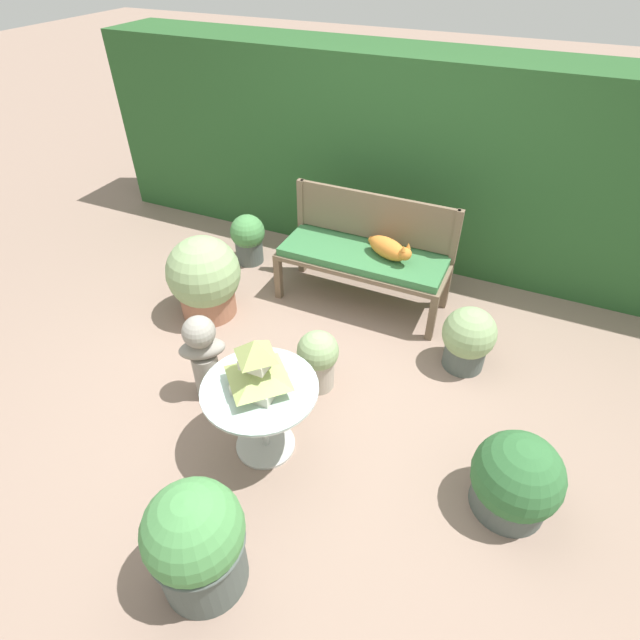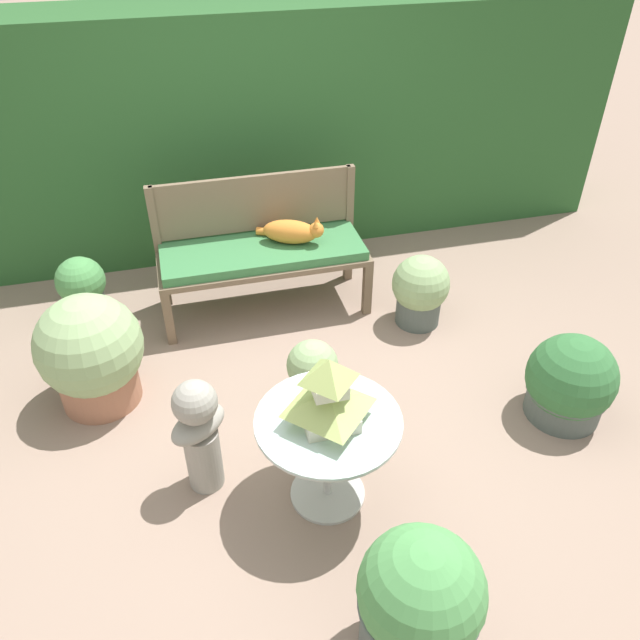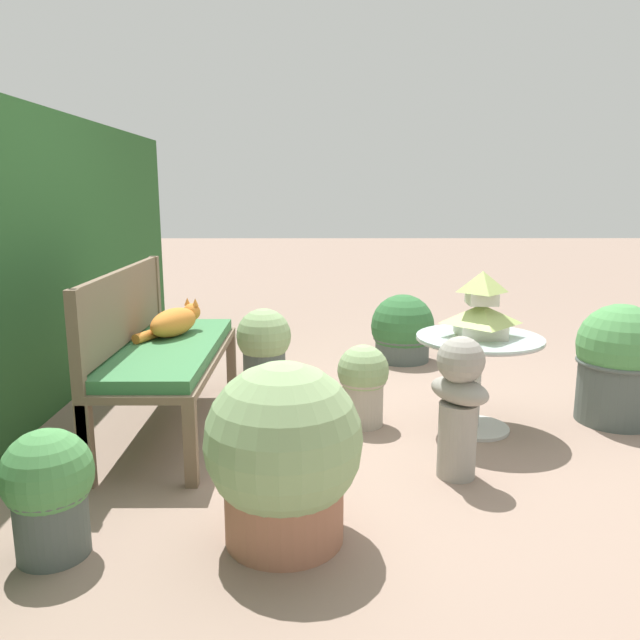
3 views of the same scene
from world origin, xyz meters
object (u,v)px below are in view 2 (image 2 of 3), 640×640
(potted_plant_patio_mid, at_px, (83,289))
(potted_plant_hedge_corner, at_px, (570,383))
(pagoda_birdhouse, at_px, (329,395))
(patio_table, at_px, (328,436))
(potted_plant_bench_left, at_px, (91,354))
(garden_bust, at_px, (199,431))
(potted_plant_table_far, at_px, (312,374))
(potted_plant_table_near, at_px, (419,605))
(potted_plant_bench_right, at_px, (420,290))
(cat, at_px, (292,231))
(garden_bench, at_px, (263,256))

(potted_plant_patio_mid, xyz_separation_m, potted_plant_hedge_corner, (2.82, -1.72, -0.02))
(pagoda_birdhouse, relative_size, potted_plant_patio_mid, 0.74)
(patio_table, height_order, potted_plant_bench_left, potted_plant_bench_left)
(garden_bust, height_order, potted_plant_patio_mid, garden_bust)
(potted_plant_hedge_corner, relative_size, potted_plant_table_far, 1.12)
(pagoda_birdhouse, relative_size, potted_plant_table_far, 0.77)
(potted_plant_table_near, bearing_deg, pagoda_birdhouse, 98.51)
(garden_bust, relative_size, potted_plant_hedge_corner, 1.28)
(potted_plant_bench_right, relative_size, potted_plant_bench_left, 0.72)
(cat, relative_size, potted_plant_table_near, 0.62)
(pagoda_birdhouse, distance_m, potted_plant_bench_right, 1.74)
(potted_plant_bench_right, bearing_deg, garden_bust, -146.76)
(garden_bench, distance_m, potted_plant_table_near, 2.66)
(patio_table, bearing_deg, potted_plant_bench_left, 137.71)
(potted_plant_table_near, distance_m, potted_plant_table_far, 1.55)
(garden_bench, height_order, potted_plant_table_near, potted_plant_table_near)
(cat, relative_size, potted_plant_hedge_corner, 0.82)
(potted_plant_hedge_corner, xyz_separation_m, potted_plant_table_far, (-1.45, 0.43, 0.02))
(cat, bearing_deg, pagoda_birdhouse, -73.09)
(patio_table, bearing_deg, garden_bust, 157.90)
(patio_table, distance_m, potted_plant_table_near, 0.89)
(potted_plant_patio_mid, bearing_deg, potted_plant_table_near, -63.52)
(potted_plant_bench_left, bearing_deg, garden_bench, 31.20)
(pagoda_birdhouse, distance_m, potted_plant_table_near, 0.96)
(patio_table, bearing_deg, garden_bench, 90.01)
(potted_plant_hedge_corner, bearing_deg, garden_bust, 179.44)
(potted_plant_table_near, relative_size, potted_plant_table_far, 1.48)
(potted_plant_hedge_corner, distance_m, potted_plant_table_far, 1.52)
(garden_bench, distance_m, potted_plant_hedge_corner, 2.19)
(cat, xyz_separation_m, patio_table, (-0.22, -1.80, -0.16))
(patio_table, distance_m, pagoda_birdhouse, 0.28)
(garden_bench, relative_size, potted_plant_table_far, 3.02)
(garden_bench, height_order, cat, cat)
(patio_table, xyz_separation_m, pagoda_birdhouse, (-0.00, 0.00, 0.28))
(potted_plant_table_far, distance_m, potted_plant_bench_left, 1.32)
(patio_table, bearing_deg, potted_plant_bench_right, 52.03)
(cat, relative_size, potted_plant_patio_mid, 0.89)
(potted_plant_table_far, bearing_deg, garden_bench, 94.34)
(potted_plant_table_near, bearing_deg, potted_plant_bench_left, 123.81)
(garden_bust, bearing_deg, potted_plant_hedge_corner, -38.16)
(potted_plant_bench_right, bearing_deg, potted_plant_patio_mid, 164.91)
(cat, distance_m, garden_bust, 1.77)
(patio_table, relative_size, potted_plant_table_far, 1.47)
(garden_bench, xyz_separation_m, potted_plant_table_far, (0.08, -1.11, -0.18))
(cat, height_order, potted_plant_patio_mid, cat)
(patio_table, bearing_deg, potted_plant_table_near, -81.49)
(potted_plant_table_near, bearing_deg, potted_plant_hedge_corner, 38.23)
(potted_plant_bench_left, bearing_deg, potted_plant_table_near, -56.19)
(pagoda_birdhouse, distance_m, garden_bust, 0.74)
(patio_table, xyz_separation_m, potted_plant_table_near, (0.13, -0.88, -0.08))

